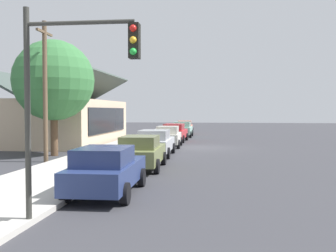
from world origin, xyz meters
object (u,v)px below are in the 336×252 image
object	(u,v)px
car_seafoam	(183,129)
utility_pole_wooden	(45,89)
car_olive	(141,152)
traffic_light_main	(70,79)
car_cherry	(175,132)
fire_hydrant_red	(103,161)
car_ivory	(168,136)
car_coral	(185,127)
shade_tree	(54,81)
car_silver	(155,143)
car_navy	(107,170)

from	to	relation	value
car_seafoam	utility_pole_wooden	xyz separation A→B (m)	(-20.74, 5.57, 3.11)
car_olive	traffic_light_main	world-z (taller)	traffic_light_main
car_cherry	fire_hydrant_red	distance (m)	17.53
car_ivory	car_coral	xyz separation A→B (m)	(16.69, 0.08, 0.00)
car_coral	shade_tree	xyz separation A→B (m)	(-23.16, 6.13, 3.76)
car_silver	car_seafoam	xyz separation A→B (m)	(17.27, -0.19, -0.00)
car_ivory	car_seafoam	xyz separation A→B (m)	(11.44, -0.10, 0.00)
traffic_light_main	fire_hydrant_red	world-z (taller)	traffic_light_main
car_ivory	traffic_light_main	world-z (taller)	traffic_light_main
traffic_light_main	utility_pole_wooden	xyz separation A→B (m)	(11.11, 5.66, 0.44)
car_navy	traffic_light_main	distance (m)	4.46
car_olive	car_ivory	bearing A→B (deg)	-1.07
car_silver	utility_pole_wooden	xyz separation A→B (m)	(-3.46, 5.38, 3.11)
car_navy	traffic_light_main	size ratio (longest dim) A/B	0.88
car_navy	car_coral	xyz separation A→B (m)	(33.53, 0.12, 0.00)
car_navy	utility_pole_wooden	size ratio (longest dim) A/B	0.61
car_ivory	shade_tree	size ratio (longest dim) A/B	0.63
car_navy	shade_tree	xyz separation A→B (m)	(10.37, 6.24, 3.76)
car_olive	utility_pole_wooden	xyz separation A→B (m)	(1.88, 5.56, 3.11)
car_seafoam	car_olive	bearing A→B (deg)	179.96
utility_pole_wooden	car_olive	bearing A→B (deg)	-108.68
car_cherry	car_ivory	bearing A→B (deg)	-177.46
car_ivory	car_seafoam	distance (m)	11.44
car_silver	traffic_light_main	bearing A→B (deg)	-179.49
car_ivory	traffic_light_main	distance (m)	20.58
car_silver	car_ivory	distance (m)	5.84
car_silver	utility_pole_wooden	distance (m)	7.12
car_seafoam	utility_pole_wooden	world-z (taller)	utility_pole_wooden
car_olive	car_silver	world-z (taller)	same
car_seafoam	shade_tree	xyz separation A→B (m)	(-17.91, 6.31, 3.76)
shade_tree	car_coral	bearing A→B (deg)	-14.82
traffic_light_main	car_silver	bearing A→B (deg)	1.08
car_ivory	car_coral	size ratio (longest dim) A/B	0.90
fire_hydrant_red	traffic_light_main	bearing A→B (deg)	-168.58
car_olive	car_ivory	xyz separation A→B (m)	(11.18, 0.09, -0.00)
car_seafoam	fire_hydrant_red	size ratio (longest dim) A/B	6.39
car_olive	traffic_light_main	distance (m)	9.61
car_cherry	car_seafoam	distance (m)	6.16
car_olive	car_navy	bearing A→B (deg)	177.90
car_olive	fire_hydrant_red	size ratio (longest dim) A/B	6.55
car_coral	utility_pole_wooden	distance (m)	26.73
car_navy	car_ivory	distance (m)	16.84
car_ivory	shade_tree	world-z (taller)	shade_tree
car_olive	shade_tree	distance (m)	8.72
car_silver	fire_hydrant_red	world-z (taller)	car_silver
car_seafoam	car_navy	bearing A→B (deg)	179.85
car_ivory	shade_tree	distance (m)	9.72
car_olive	shade_tree	world-z (taller)	shade_tree
car_cherry	car_seafoam	size ratio (longest dim) A/B	1.07
car_navy	car_ivory	world-z (taller)	same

